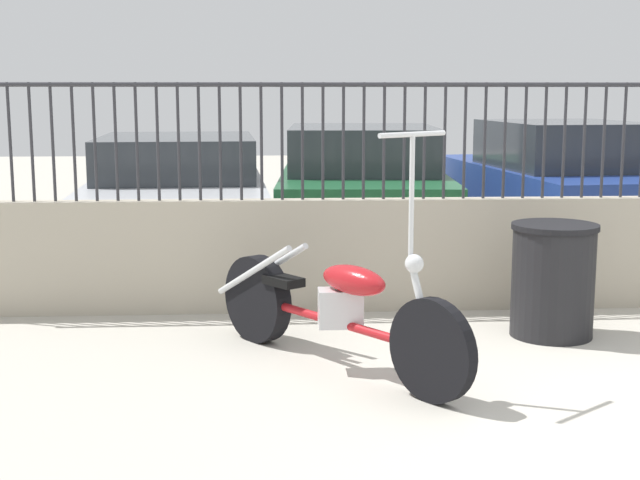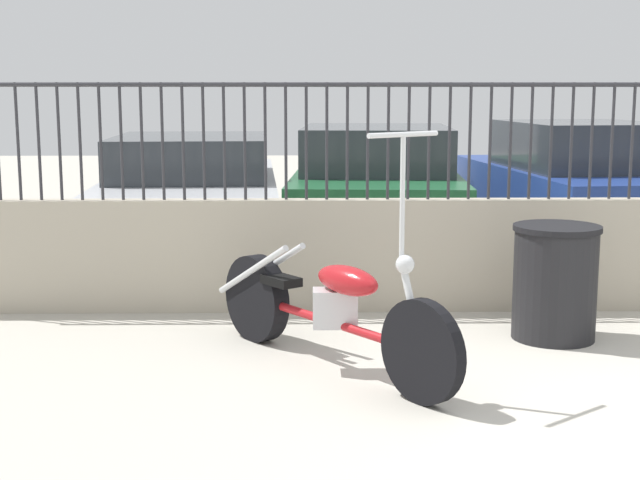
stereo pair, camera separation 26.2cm
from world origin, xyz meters
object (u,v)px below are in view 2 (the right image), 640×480
at_px(trash_bin, 555,282).
at_px(motorcycle_red, 319,306).
at_px(car_silver, 193,190).
at_px(car_green, 375,186).
at_px(car_blue, 575,183).

bearing_deg(trash_bin, motorcycle_red, -161.26).
height_order(trash_bin, car_silver, car_silver).
xyz_separation_m(car_silver, car_green, (2.07, 0.02, 0.04)).
xyz_separation_m(motorcycle_red, car_blue, (3.04, 4.58, 0.32)).
relative_size(car_silver, car_blue, 1.11).
height_order(motorcycle_red, car_silver, motorcycle_red).
bearing_deg(motorcycle_red, car_silver, 159.60).
bearing_deg(car_green, car_blue, -84.29).
bearing_deg(car_green, motorcycle_red, 174.68).
distance_m(trash_bin, car_silver, 4.96).
bearing_deg(car_silver, car_blue, -91.80).
height_order(car_silver, car_green, car_green).
distance_m(car_silver, car_blue, 4.39).
distance_m(motorcycle_red, car_silver, 4.69).
bearing_deg(car_green, trash_bin, -162.28).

